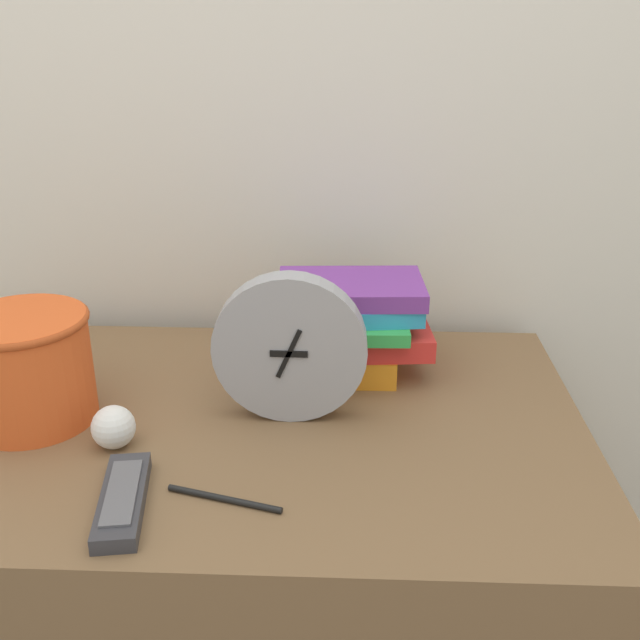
{
  "coord_description": "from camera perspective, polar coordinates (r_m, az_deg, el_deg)",
  "views": [
    {
      "loc": [
        0.2,
        -0.61,
        1.33
      ],
      "look_at": [
        0.16,
        0.41,
        0.9
      ],
      "focal_mm": 42.0,
      "sensor_mm": 36.0,
      "label": 1
    }
  ],
  "objects": [
    {
      "name": "tv_remote",
      "position": [
        0.94,
        -14.81,
        -13.07
      ],
      "size": [
        0.08,
        0.18,
        0.02
      ],
      "color": "#333338",
      "rests_on": "desk"
    },
    {
      "name": "pen",
      "position": [
        0.93,
        -7.31,
        -13.36
      ],
      "size": [
        0.14,
        0.05,
        0.01
      ],
      "color": "black",
      "rests_on": "desk"
    },
    {
      "name": "basket",
      "position": [
        1.12,
        -21.47,
        -3.21
      ],
      "size": [
        0.19,
        0.19,
        0.16
      ],
      "color": "#E05623",
      "rests_on": "desk"
    },
    {
      "name": "crumpled_paper_ball",
      "position": [
        1.04,
        -15.47,
        -7.87
      ],
      "size": [
        0.06,
        0.06,
        0.06
      ],
      "color": "white",
      "rests_on": "desk"
    },
    {
      "name": "desk",
      "position": [
        1.34,
        -7.48,
        -21.85
      ],
      "size": [
        1.08,
        0.64,
        0.78
      ],
      "color": "brown",
      "rests_on": "ground_plane"
    },
    {
      "name": "desk_clock",
      "position": [
        1.04,
        -2.32,
        -2.18
      ],
      "size": [
        0.22,
        0.04,
        0.22
      ],
      "color": "#99999E",
      "rests_on": "desk"
    },
    {
      "name": "book_stack",
      "position": [
        1.2,
        2.1,
        -0.29
      ],
      "size": [
        0.26,
        0.2,
        0.15
      ],
      "color": "orange",
      "rests_on": "desk"
    },
    {
      "name": "wall_back",
      "position": [
        1.34,
        -6.51,
        17.44
      ],
      "size": [
        6.0,
        0.04,
        2.4
      ],
      "color": "silver",
      "rests_on": "ground_plane"
    }
  ]
}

